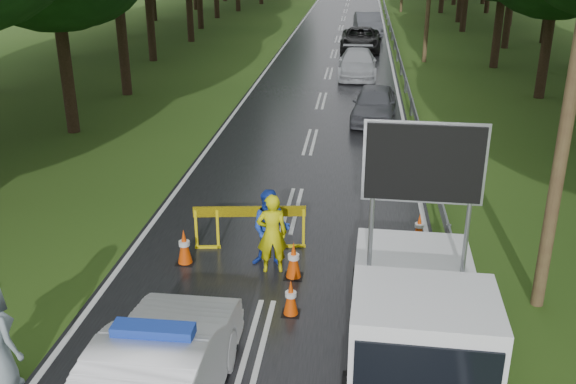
# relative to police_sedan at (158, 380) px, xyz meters

# --- Properties ---
(ground) EXTENTS (160.00, 160.00, 0.00)m
(ground) POSITION_rel_police_sedan_xyz_m (1.07, 1.99, -0.76)
(ground) COLOR #254513
(ground) RESTS_ON ground
(road) EXTENTS (7.00, 140.00, 0.02)m
(road) POSITION_rel_police_sedan_xyz_m (1.07, 31.99, -0.75)
(road) COLOR black
(road) RESTS_ON ground
(guardrail) EXTENTS (0.12, 60.06, 0.70)m
(guardrail) POSITION_rel_police_sedan_xyz_m (4.77, 31.66, -0.22)
(guardrail) COLOR gray
(guardrail) RESTS_ON ground
(police_sedan) EXTENTS (1.65, 4.63, 1.67)m
(police_sedan) POSITION_rel_police_sedan_xyz_m (0.00, 0.00, 0.00)
(police_sedan) COLOR white
(police_sedan) RESTS_ON ground
(work_truck) EXTENTS (2.30, 4.89, 3.84)m
(work_truck) POSITION_rel_police_sedan_xyz_m (3.74, 1.61, 0.28)
(work_truck) COLOR gray
(work_truck) RESTS_ON ground
(barrier) EXTENTS (2.50, 0.40, 1.04)m
(barrier) POSITION_rel_police_sedan_xyz_m (0.35, 5.73, 0.02)
(barrier) COLOR yellow
(barrier) RESTS_ON ground
(officer) EXTENTS (0.71, 0.53, 1.76)m
(officer) POSITION_rel_police_sedan_xyz_m (1.00, 4.71, 0.12)
(officer) COLOR #D7D60B
(officer) RESTS_ON ground
(civilian) EXTENTS (0.87, 0.70, 1.73)m
(civilian) POSITION_rel_police_sedan_xyz_m (0.94, 4.99, 0.10)
(civilian) COLOR #1B3CB5
(civilian) RESTS_ON ground
(queue_car_first) EXTENTS (1.93, 4.08, 1.35)m
(queue_car_first) POSITION_rel_police_sedan_xyz_m (3.28, 16.99, -0.09)
(queue_car_first) COLOR #47484F
(queue_car_first) RESTS_ON ground
(queue_car_second) EXTENTS (1.90, 4.62, 1.34)m
(queue_car_second) POSITION_rel_police_sedan_xyz_m (2.53, 25.37, -0.09)
(queue_car_second) COLOR #AEB1B7
(queue_car_second) RESTS_ON ground
(queue_car_third) EXTENTS (2.39, 5.15, 1.43)m
(queue_car_third) POSITION_rel_police_sedan_xyz_m (2.63, 33.26, -0.05)
(queue_car_third) COLOR black
(queue_car_third) RESTS_ON ground
(queue_car_fourth) EXTENTS (2.17, 5.09, 1.63)m
(queue_car_fourth) POSITION_rel_police_sedan_xyz_m (3.09, 39.91, 0.05)
(queue_car_fourth) COLOR #3E3F45
(queue_car_fourth) RESTS_ON ground
(cone_center) EXTENTS (0.35, 0.35, 0.73)m
(cone_center) POSITION_rel_police_sedan_xyz_m (1.57, 3.09, -0.41)
(cone_center) COLOR black
(cone_center) RESTS_ON ground
(cone_far) EXTENTS (0.39, 0.39, 0.82)m
(cone_far) POSITION_rel_police_sedan_xyz_m (1.47, 4.49, -0.36)
(cone_far) COLOR black
(cone_far) RESTS_ON ground
(cone_left_mid) EXTENTS (0.39, 0.39, 0.82)m
(cone_left_mid) POSITION_rel_police_sedan_xyz_m (-0.93, 4.85, -0.37)
(cone_left_mid) COLOR black
(cone_left_mid) RESTS_ON ground
(cone_right) EXTENTS (0.34, 0.34, 0.72)m
(cone_right) POSITION_rel_police_sedan_xyz_m (4.19, 6.49, -0.42)
(cone_right) COLOR black
(cone_right) RESTS_ON ground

